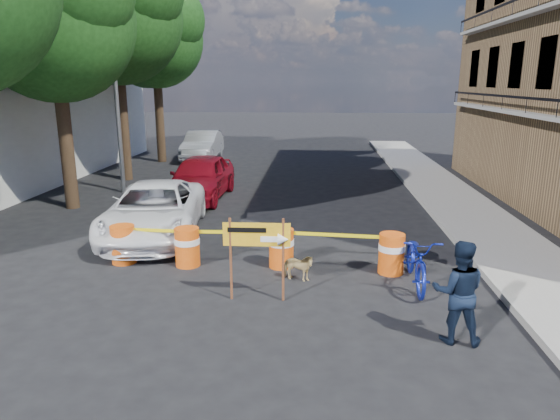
% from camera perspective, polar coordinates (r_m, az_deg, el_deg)
% --- Properties ---
extents(ground, '(120.00, 120.00, 0.00)m').
position_cam_1_polar(ground, '(9.78, -4.27, -10.57)').
color(ground, black).
rests_on(ground, ground).
extents(sidewalk_east, '(2.40, 40.00, 0.15)m').
position_cam_1_polar(sidewalk_east, '(16.05, 21.59, -1.19)').
color(sidewalk_east, gray).
rests_on(sidewalk_east, ground).
extents(tree_mid_a, '(5.25, 5.00, 8.68)m').
position_cam_1_polar(tree_mid_a, '(17.81, -24.34, 19.33)').
color(tree_mid_a, '#332316').
rests_on(tree_mid_a, ground).
extents(tree_mid_b, '(5.67, 5.40, 9.62)m').
position_cam_1_polar(tree_mid_b, '(22.42, -18.18, 20.44)').
color(tree_mid_b, '#332316').
rests_on(tree_mid_b, ground).
extents(tree_far, '(5.04, 4.80, 8.84)m').
position_cam_1_polar(tree_far, '(27.08, -13.98, 18.51)').
color(tree_far, '#332316').
rests_on(tree_far, ground).
extents(streetlamp, '(1.25, 0.18, 8.00)m').
position_cam_1_polar(streetlamp, '(19.66, -18.20, 14.51)').
color(streetlamp, gray).
rests_on(streetlamp, ground).
extents(barrel_far_left, '(0.58, 0.58, 0.90)m').
position_cam_1_polar(barrel_far_left, '(12.21, -17.49, -3.66)').
color(barrel_far_left, '#DF4D0D').
rests_on(barrel_far_left, ground).
extents(barrel_mid_left, '(0.58, 0.58, 0.90)m').
position_cam_1_polar(barrel_mid_left, '(11.66, -10.55, -4.07)').
color(barrel_mid_left, '#DF4D0D').
rests_on(barrel_mid_left, ground).
extents(barrel_mid_right, '(0.58, 0.58, 0.90)m').
position_cam_1_polar(barrel_mid_right, '(11.39, 0.15, -4.26)').
color(barrel_mid_right, '#DF4D0D').
rests_on(barrel_mid_right, ground).
extents(barrel_far_right, '(0.58, 0.58, 0.90)m').
position_cam_1_polar(barrel_far_right, '(11.30, 12.61, -4.79)').
color(barrel_far_right, '#DF4D0D').
rests_on(barrel_far_right, ground).
extents(detour_sign, '(1.28, 0.24, 1.65)m').
position_cam_1_polar(detour_sign, '(9.45, -1.78, -3.61)').
color(detour_sign, '#592D19').
rests_on(detour_sign, ground).
extents(pedestrian, '(0.92, 0.77, 1.72)m').
position_cam_1_polar(pedestrian, '(8.59, 19.70, -8.80)').
color(pedestrian, black).
rests_on(pedestrian, ground).
extents(bicycle, '(0.78, 1.15, 2.14)m').
position_cam_1_polar(bicycle, '(10.57, 15.53, -2.90)').
color(bicycle, '#1423A6').
rests_on(bicycle, ground).
extents(dog, '(0.78, 0.52, 0.61)m').
position_cam_1_polar(dog, '(10.67, 2.00, -6.55)').
color(dog, '#DDC27F').
rests_on(dog, ground).
extents(suv_white, '(3.04, 5.43, 1.43)m').
position_cam_1_polar(suv_white, '(14.02, -14.18, -0.05)').
color(suv_white, white).
rests_on(suv_white, ground).
extents(sedan_red, '(2.02, 4.67, 1.57)m').
position_cam_1_polar(sedan_red, '(18.23, -9.10, 3.74)').
color(sedan_red, maroon).
rests_on(sedan_red, ground).
extents(sedan_silver, '(1.75, 4.68, 1.53)m').
position_cam_1_polar(sedan_silver, '(27.60, -8.83, 7.32)').
color(sedan_silver, '#BABCC2').
rests_on(sedan_silver, ground).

